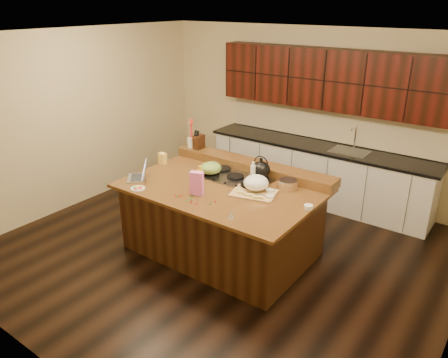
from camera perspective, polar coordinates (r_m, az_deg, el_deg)
The scene contains 33 objects.
room at distance 5.26m, azimuth -0.32°, elevation 3.36°, with size 5.52×5.02×2.72m.
island at distance 5.61m, azimuth -0.30°, elevation -5.22°, with size 2.40×1.60×0.92m.
back_ledge at distance 5.93m, azimuth 3.71°, elevation 1.76°, with size 2.40×0.30×0.12m, color black.
cooktop at distance 5.63m, azimuth 1.50°, elevation 0.18°, with size 0.92×0.52×0.05m.
back_counter at distance 7.08m, azimuth 12.51°, elevation 4.76°, with size 3.70×0.66×2.40m.
kettle at distance 5.53m, azimuth 4.84°, elevation 1.22°, with size 0.24×0.24×0.22m, color black.
green_bowl at distance 5.66m, azimuth -1.73°, elevation 1.45°, with size 0.28×0.28×0.15m, color olive.
laptop at distance 5.73m, azimuth -10.91°, elevation 0.65°, with size 0.41×0.41×0.23m.
oil_bottle at distance 5.24m, azimuth -3.12°, elevation -0.17°, with size 0.07×0.07×0.27m, color gold.
vinegar_bottle at distance 5.43m, azimuth 3.78°, elevation 0.53°, with size 0.06×0.06×0.25m, color silver.
wooden_tray at distance 5.22m, azimuth 4.14°, elevation -0.81°, with size 0.60×0.49×0.21m.
ramekin_a at distance 5.09m, azimuth 6.02°, elevation -2.38°, with size 0.10×0.10×0.04m, color white.
ramekin_b at distance 4.92m, azimuth 10.97°, elevation -3.60°, with size 0.10×0.10×0.04m, color white.
ramekin_c at distance 5.25m, azimuth 5.99°, elevation -1.59°, with size 0.10×0.10×0.04m, color white.
strainer_bowl at distance 5.39m, azimuth 8.35°, elevation -0.76°, with size 0.24×0.24×0.09m, color #996B3F.
kitchen_timer at distance 4.65m, azimuth 0.95°, elevation -4.57°, with size 0.08×0.08×0.07m, color silver.
pink_bag at distance 5.14m, azimuth -3.57°, elevation -0.57°, with size 0.15×0.08×0.29m, color #EF70C7.
candy_plate at distance 5.44m, azimuth -11.18°, elevation -1.21°, with size 0.18×0.18×0.01m, color white.
package_box at distance 6.19m, azimuth -8.04°, elevation 2.68°, with size 0.11×0.08×0.15m, color #F7CE57.
utensil_crock at distance 6.49m, azimuth -4.26°, elevation 4.80°, with size 0.12×0.12×0.14m, color white.
knife_block at distance 6.39m, azimuth -3.30°, elevation 4.86°, with size 0.10×0.17×0.20m, color black.
gumdrop_0 at distance 4.98m, azimuth -4.33°, elevation -3.07°, with size 0.02×0.02×0.02m, color red.
gumdrop_1 at distance 5.02m, azimuth -4.95°, elevation -2.89°, with size 0.02×0.02×0.02m, color #198C26.
gumdrop_2 at distance 5.16m, azimuth -5.66°, elevation -2.16°, with size 0.02×0.02×0.02m, color red.
gumdrop_3 at distance 5.05m, azimuth -4.22°, elevation -2.70°, with size 0.02×0.02×0.02m, color #198C26.
gumdrop_4 at distance 5.18m, azimuth -6.33°, elevation -2.09°, with size 0.02×0.02×0.02m, color red.
gumdrop_5 at distance 5.08m, azimuth -4.53°, elevation -2.52°, with size 0.02×0.02×0.02m, color #198C26.
gumdrop_6 at distance 4.95m, azimuth -3.64°, elevation -3.19°, with size 0.02×0.02×0.02m, color red.
gumdrop_7 at distance 4.94m, azimuth -1.80°, elevation -3.23°, with size 0.02×0.02×0.02m, color #198C26.
gumdrop_8 at distance 4.99m, azimuth -1.12°, elevation -2.94°, with size 0.02×0.02×0.02m, color red.
gumdrop_9 at distance 5.15m, azimuth -6.11°, elevation -2.25°, with size 0.02×0.02×0.02m, color #198C26.
gumdrop_10 at distance 5.17m, azimuth -5.73°, elevation -2.14°, with size 0.02×0.02×0.02m, color red.
gumdrop_11 at distance 5.16m, azimuth -4.20°, elevation -2.11°, with size 0.02×0.02×0.02m, color #198C26.
Camera 1 is at (2.96, -3.99, 3.07)m, focal length 35.00 mm.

